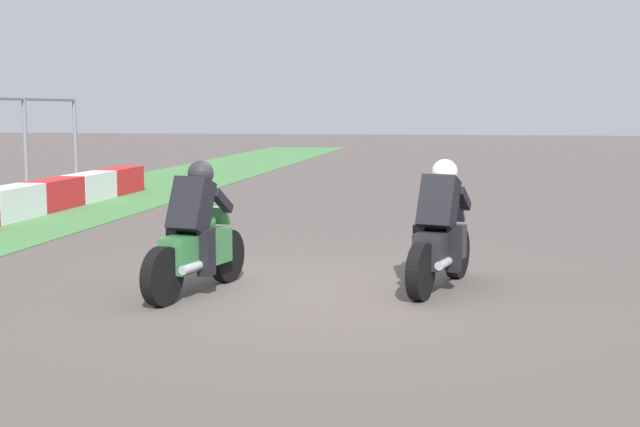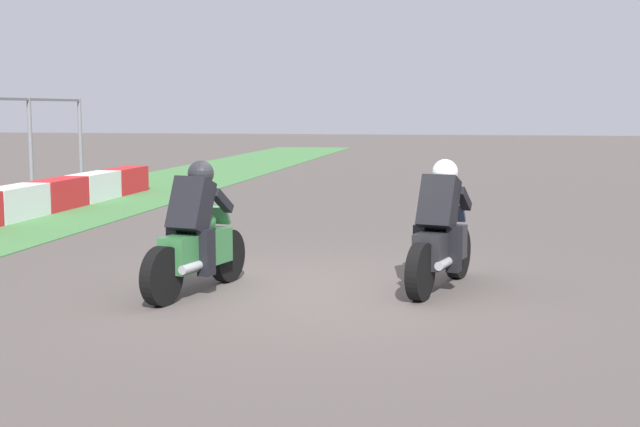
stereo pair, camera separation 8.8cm
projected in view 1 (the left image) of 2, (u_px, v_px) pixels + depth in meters
ground_plane at (317, 290)px, 9.93m from camera, size 120.00×120.00×0.00m
rider_lane_a at (441, 236)px, 9.97m from camera, size 2.00×0.69×1.51m
rider_lane_b at (196, 239)px, 9.71m from camera, size 2.02×0.64×1.51m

